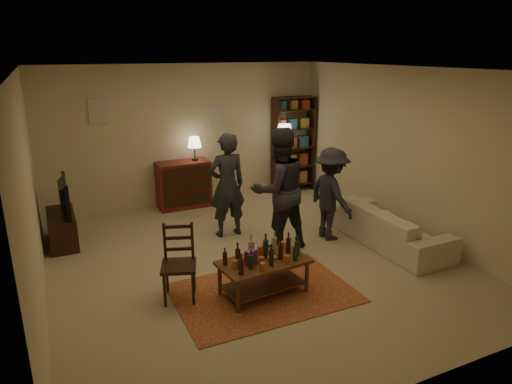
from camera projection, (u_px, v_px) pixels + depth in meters
floor at (251, 260)px, 6.67m from camera, size 6.00×6.00×0.00m
room_shell at (153, 113)px, 8.44m from camera, size 6.00×6.00×6.00m
rug at (263, 293)px, 5.76m from camera, size 2.20×1.50×0.01m
coffee_table at (263, 264)px, 5.64m from camera, size 1.15×0.70×0.79m
dining_chair at (179, 260)px, 5.54m from camera, size 0.53×0.53×0.96m
tv_stand at (62, 221)px, 7.13m from camera, size 0.40×1.00×1.06m
dresser at (184, 183)px, 8.80m from camera, size 1.00×0.50×1.36m
bookshelf at (293, 144)px, 9.67m from camera, size 0.90×0.34×2.02m
floor_lamp at (284, 136)px, 9.20m from camera, size 0.36×0.36×1.51m
sofa at (390, 226)px, 7.12m from camera, size 0.81×2.08×0.61m
person_left at (227, 185)px, 7.33m from camera, size 0.63×0.43×1.71m
person_right at (279, 190)px, 6.83m from camera, size 0.95×0.76×1.87m
person_by_sofa at (331, 194)px, 7.24m from camera, size 0.60×0.99×1.49m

